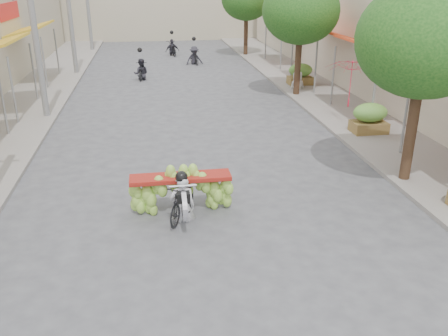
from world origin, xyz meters
TOP-DOWN VIEW (x-y plane):
  - ground at (0.00, 0.00)m, footprint 120.00×120.00m
  - sidewalk_left at (-7.00, 15.00)m, footprint 4.00×60.00m
  - sidewalk_right at (7.00, 15.00)m, footprint 4.00×60.00m
  - shophouse_row_right at (11.99, 14.00)m, footprint 9.77×40.00m
  - utility_pole_mid at (-5.40, 12.00)m, footprint 0.60×0.24m
  - utility_pole_far at (-5.40, 21.00)m, footprint 0.60×0.24m
  - street_tree_near at (5.40, 4.00)m, footprint 3.40×3.40m
  - street_tree_mid at (5.40, 14.00)m, footprint 3.40×3.40m
  - produce_crate_mid at (6.20, 8.00)m, footprint 1.20×0.88m
  - produce_crate_far at (6.20, 16.00)m, footprint 1.20×0.88m
  - banana_motorbike at (-0.73, 3.01)m, footprint 2.35×1.79m
  - market_umbrella at (5.91, 9.18)m, footprint 1.95×1.95m
  - pedestrian at (5.79, 15.12)m, footprint 0.91×0.65m
  - bg_motorbike_a at (-1.74, 18.95)m, footprint 0.83×1.58m
  - bg_motorbike_b at (1.55, 23.20)m, footprint 1.16×1.58m
  - bg_motorbike_c at (0.37, 26.98)m, footprint 1.05×1.78m

SIDE VIEW (x-z plane):
  - ground at x=0.00m, z-range 0.00..0.00m
  - sidewalk_left at x=-7.00m, z-range 0.00..0.12m
  - sidewalk_right at x=7.00m, z-range 0.00..0.12m
  - banana_motorbike at x=-0.73m, z-range -0.32..1.69m
  - produce_crate_mid at x=6.20m, z-range 0.13..1.29m
  - produce_crate_far at x=6.20m, z-range 0.13..1.29m
  - bg_motorbike_a at x=-1.74m, z-range -0.22..1.73m
  - bg_motorbike_c at x=0.37m, z-range -0.19..1.76m
  - bg_motorbike_b at x=1.55m, z-range -0.10..1.85m
  - pedestrian at x=5.79m, z-range 0.12..1.81m
  - market_umbrella at x=5.91m, z-range 1.60..3.36m
  - shophouse_row_right at x=11.99m, z-range 0.00..6.00m
  - street_tree_near at x=5.40m, z-range 1.16..6.41m
  - street_tree_mid at x=5.40m, z-range 1.16..6.41m
  - utility_pole_mid at x=-5.40m, z-range 0.03..8.03m
  - utility_pole_far at x=-5.40m, z-range 0.03..8.03m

